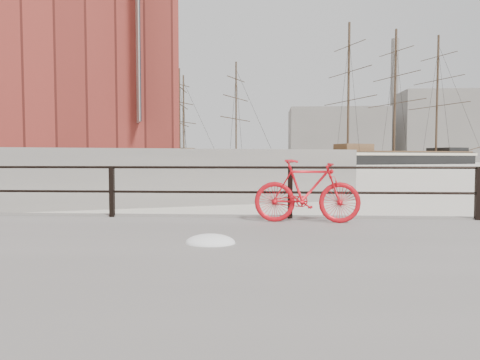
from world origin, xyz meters
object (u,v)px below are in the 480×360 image
(schooner_mid, at_px, (207,165))
(workboat_far, at_px, (97,169))
(bicycle, at_px, (307,191))
(barque_black, at_px, (394,164))
(schooner_left, at_px, (156,165))

(schooner_mid, distance_m, workboat_far, 29.43)
(bicycle, xyz_separation_m, workboat_far, (-23.78, 49.23, -0.92))
(schooner_mid, bearing_deg, barque_black, 45.03)
(bicycle, distance_m, schooner_mid, 77.41)
(bicycle, xyz_separation_m, barque_black, (28.61, 92.78, -0.92))
(workboat_far, bearing_deg, schooner_mid, 39.97)
(barque_black, bearing_deg, schooner_mid, 176.06)
(schooner_mid, height_order, schooner_left, schooner_mid)
(schooner_mid, height_order, workboat_far, schooner_mid)
(schooner_mid, relative_size, workboat_far, 2.64)
(schooner_left, bearing_deg, workboat_far, -93.21)
(schooner_mid, bearing_deg, schooner_left, -155.11)
(bicycle, relative_size, schooner_left, 0.08)
(barque_black, height_order, schooner_left, barque_black)
(bicycle, distance_m, barque_black, 97.10)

